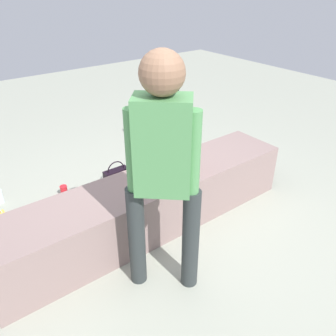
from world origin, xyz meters
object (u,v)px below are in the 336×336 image
at_px(adult_standing, 163,162).
at_px(handbag_black_leather, 116,177).
at_px(child_seated, 173,149).
at_px(cake_plate, 156,180).
at_px(party_cup_red, 64,191).

relative_size(adult_standing, handbag_black_leather, 5.74).
xyz_separation_m(child_seated, cake_plate, (-0.24, -0.07, -0.19)).
bearing_deg(cake_plate, child_seated, 16.53).
distance_m(adult_standing, handbag_black_leather, 1.71).
height_order(adult_standing, party_cup_red, adult_standing).
height_order(child_seated, handbag_black_leather, child_seated).
xyz_separation_m(child_seated, party_cup_red, (-0.70, 0.94, -0.65)).
bearing_deg(adult_standing, party_cup_red, 95.41).
relative_size(child_seated, adult_standing, 0.29).
bearing_deg(cake_plate, party_cup_red, 114.01).
bearing_deg(adult_standing, child_seated, 47.26).
relative_size(cake_plate, handbag_black_leather, 0.76).
xyz_separation_m(adult_standing, cake_plate, (0.31, 0.52, -0.50)).
relative_size(child_seated, cake_plate, 2.16).
distance_m(child_seated, handbag_black_leather, 1.01).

